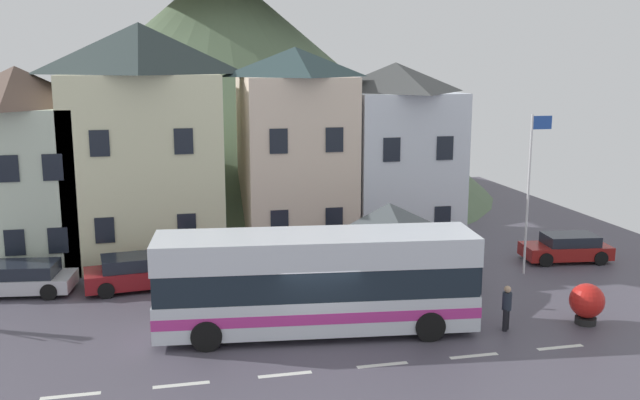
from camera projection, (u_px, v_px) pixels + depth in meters
name	position (u px, v px, depth m)	size (l,w,h in m)	color
ground_plane	(318.00, 342.00, 23.21)	(40.00, 60.00, 0.07)	#4D4956
townhouse_00	(22.00, 167.00, 31.40)	(5.09, 5.95, 8.86)	beige
townhouse_01	(144.00, 143.00, 32.36)	(6.84, 5.92, 10.76)	beige
townhouse_02	(296.00, 151.00, 33.68)	(5.03, 5.23, 9.72)	beige
townhouse_03	(394.00, 153.00, 35.68)	(5.16, 6.87, 9.00)	silver
hilltop_castle	(222.00, 71.00, 48.79)	(37.51, 37.51, 22.22)	#576C4F
transit_bus	(316.00, 283.00, 23.70)	(10.94, 3.74, 3.41)	silver
bus_shelter	(389.00, 219.00, 27.57)	(3.60, 3.60, 3.64)	#473D33
parked_car_00	(399.00, 259.00, 30.46)	(4.09, 2.31, 1.35)	maroon
parked_car_01	(21.00, 278.00, 27.86)	(4.40, 2.42, 1.24)	silver
parked_car_02	(567.00, 248.00, 32.45)	(4.09, 2.25, 1.25)	maroon
parked_car_03	(142.00, 272.00, 28.52)	(4.76, 2.31, 1.38)	maroon
pedestrian_00	(507.00, 306.00, 24.01)	(0.32, 0.32, 1.58)	black
pedestrian_01	(472.00, 276.00, 27.54)	(0.31, 0.32, 1.50)	#38332D
pedestrian_02	(453.00, 278.00, 27.21)	(0.32, 0.32, 1.46)	#2D2D38
public_bench	(352.00, 267.00, 29.97)	(1.64, 0.48, 0.87)	brown
flagpole	(530.00, 183.00, 29.82)	(0.95, 0.10, 6.89)	silver
harbour_buoy	(587.00, 302.00, 24.58)	(1.21, 1.21, 1.46)	black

